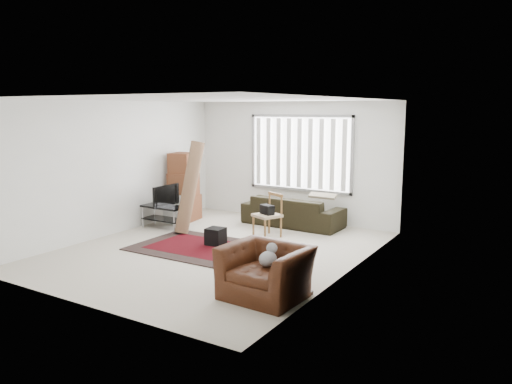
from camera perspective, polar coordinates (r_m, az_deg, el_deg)
room at (r=9.23m, az=-2.67°, el=4.66°), size 6.00×6.02×2.71m
persian_rug at (r=9.24m, az=-5.73°, el=-6.41°), size 2.64×1.77×0.02m
tv_stand at (r=10.87m, az=-10.49°, el=-2.26°), size 0.98×0.44×0.49m
tv at (r=10.80m, az=-10.54°, el=-0.38°), size 0.10×0.79×0.45m
subwoofer at (r=9.40m, az=-4.63°, el=-5.06°), size 0.34×0.34×0.32m
moving_boxes at (r=11.56m, az=-8.28°, el=0.36°), size 0.70×0.66×1.54m
white_flatpack at (r=11.19m, az=-9.41°, el=-1.99°), size 0.52×0.23×0.66m
rolled_rug at (r=10.30m, az=-7.59°, el=0.54°), size 0.45×0.80×1.89m
sofa at (r=10.94m, az=4.24°, el=-1.67°), size 2.22×1.00×0.85m
side_chair at (r=9.95m, az=1.38°, el=-2.43°), size 0.61×0.61×0.87m
armchair at (r=6.82m, az=1.12°, el=-8.69°), size 1.15×1.01×0.81m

